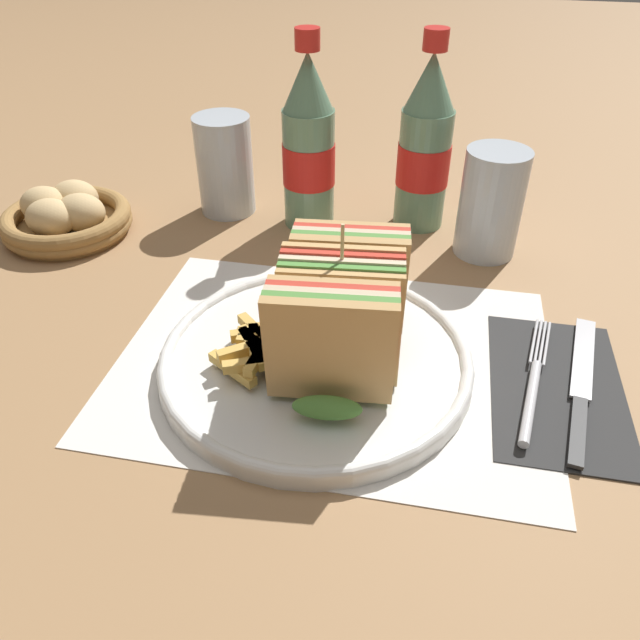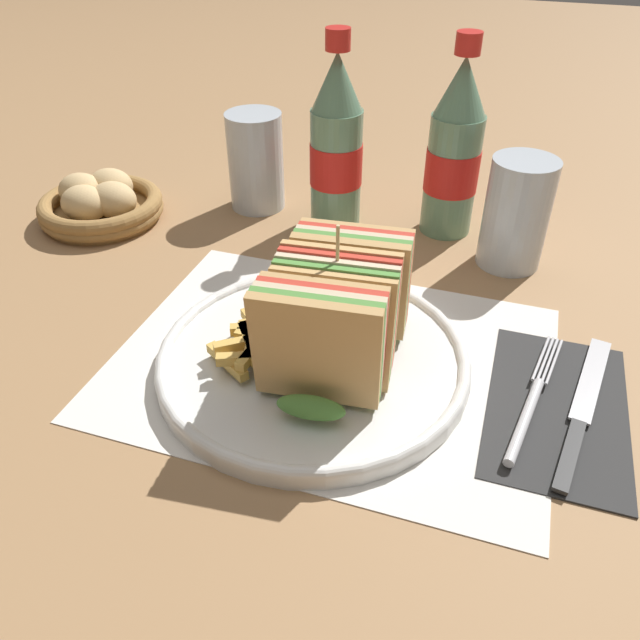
% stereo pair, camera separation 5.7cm
% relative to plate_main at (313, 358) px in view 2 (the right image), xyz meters
% --- Properties ---
extents(ground_plane, '(4.00, 4.00, 0.00)m').
position_rel_plate_main_xyz_m(ground_plane, '(-0.03, 0.01, -0.01)').
color(ground_plane, '#9E754C').
extents(placemat, '(0.40, 0.30, 0.00)m').
position_rel_plate_main_xyz_m(placemat, '(0.01, 0.01, -0.01)').
color(placemat, silver).
rests_on(placemat, ground_plane).
extents(plate_main, '(0.29, 0.29, 0.02)m').
position_rel_plate_main_xyz_m(plate_main, '(0.00, 0.00, 0.00)').
color(plate_main, white).
rests_on(plate_main, ground_plane).
extents(club_sandwich, '(0.11, 0.17, 0.14)m').
position_rel_plate_main_xyz_m(club_sandwich, '(0.02, -0.00, 0.06)').
color(club_sandwich, tan).
rests_on(club_sandwich, plate_main).
extents(fries_pile, '(0.08, 0.09, 0.02)m').
position_rel_plate_main_xyz_m(fries_pile, '(-0.05, -0.02, 0.02)').
color(fries_pile, gold).
rests_on(fries_pile, plate_main).
extents(ketchup_blob, '(0.03, 0.03, 0.01)m').
position_rel_plate_main_xyz_m(ketchup_blob, '(-0.03, 0.02, 0.02)').
color(ketchup_blob, maroon).
rests_on(ketchup_blob, plate_main).
extents(napkin, '(0.12, 0.20, 0.00)m').
position_rel_plate_main_xyz_m(napkin, '(0.22, 0.02, -0.01)').
color(napkin, '#2D2D2D').
rests_on(napkin, ground_plane).
extents(fork, '(0.04, 0.18, 0.01)m').
position_rel_plate_main_xyz_m(fork, '(0.19, -0.00, -0.00)').
color(fork, silver).
rests_on(fork, napkin).
extents(knife, '(0.05, 0.20, 0.00)m').
position_rel_plate_main_xyz_m(knife, '(0.24, 0.01, -0.00)').
color(knife, black).
rests_on(knife, napkin).
extents(coke_bottle_near, '(0.07, 0.07, 0.24)m').
position_rel_plate_main_xyz_m(coke_bottle_near, '(-0.07, 0.28, 0.09)').
color(coke_bottle_near, slate).
rests_on(coke_bottle_near, ground_plane).
extents(coke_bottle_far, '(0.07, 0.07, 0.24)m').
position_rel_plate_main_xyz_m(coke_bottle_far, '(0.07, 0.31, 0.09)').
color(coke_bottle_far, slate).
rests_on(coke_bottle_far, ground_plane).
extents(glass_near, '(0.07, 0.07, 0.13)m').
position_rel_plate_main_xyz_m(glass_near, '(0.16, 0.25, 0.04)').
color(glass_near, silver).
rests_on(glass_near, ground_plane).
extents(glass_far, '(0.07, 0.07, 0.13)m').
position_rel_plate_main_xyz_m(glass_far, '(-0.18, 0.30, 0.05)').
color(glass_far, silver).
rests_on(glass_far, ground_plane).
extents(bread_basket, '(0.16, 0.16, 0.06)m').
position_rel_plate_main_xyz_m(bread_basket, '(-0.36, 0.20, 0.01)').
color(bread_basket, olive).
rests_on(bread_basket, ground_plane).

